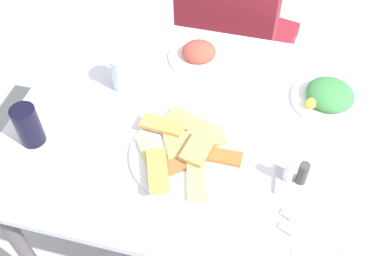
{
  "coord_description": "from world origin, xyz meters",
  "views": [
    {
      "loc": [
        0.19,
        -0.81,
        1.7
      ],
      "look_at": [
        0.0,
        -0.05,
        0.77
      ],
      "focal_mm": 41.91,
      "sensor_mm": 36.0,
      "label": 1
    }
  ],
  "objects_px": {
    "spoon": "(316,233)",
    "paper_napkin": "(315,240)",
    "pide_platter": "(185,152)",
    "dining_table": "(196,142)",
    "drinking_glass": "(124,72)",
    "salad_plate_greens": "(199,54)",
    "soda_can": "(28,125)",
    "dining_chair": "(233,36)",
    "salad_plate_rice": "(329,96)",
    "fork": "(315,247)",
    "condiment_caddy": "(295,176)"
  },
  "relations": [
    {
      "from": "spoon",
      "to": "salad_plate_greens",
      "type": "bearing_deg",
      "value": 152.5
    },
    {
      "from": "drinking_glass",
      "to": "fork",
      "type": "distance_m",
      "value": 0.72
    },
    {
      "from": "salad_plate_rice",
      "to": "spoon",
      "type": "xyz_separation_m",
      "value": [
        -0.0,
        -0.44,
        -0.02
      ]
    },
    {
      "from": "drinking_glass",
      "to": "dining_chair",
      "type": "bearing_deg",
      "value": 67.92
    },
    {
      "from": "fork",
      "to": "condiment_caddy",
      "type": "bearing_deg",
      "value": 134.74
    },
    {
      "from": "drinking_glass",
      "to": "salad_plate_rice",
      "type": "bearing_deg",
      "value": 8.14
    },
    {
      "from": "dining_chair",
      "to": "salad_plate_rice",
      "type": "xyz_separation_m",
      "value": [
        0.36,
        -0.49,
        0.23
      ]
    },
    {
      "from": "drinking_glass",
      "to": "condiment_caddy",
      "type": "relative_size",
      "value": 1.21
    },
    {
      "from": "salad_plate_rice",
      "to": "drinking_glass",
      "type": "height_order",
      "value": "drinking_glass"
    },
    {
      "from": "dining_table",
      "to": "pide_platter",
      "type": "relative_size",
      "value": 3.37
    },
    {
      "from": "dining_chair",
      "to": "salad_plate_greens",
      "type": "xyz_separation_m",
      "value": [
        -0.05,
        -0.4,
        0.23
      ]
    },
    {
      "from": "salad_plate_greens",
      "to": "paper_napkin",
      "type": "xyz_separation_m",
      "value": [
        0.41,
        -0.55,
        -0.02
      ]
    },
    {
      "from": "salad_plate_rice",
      "to": "condiment_caddy",
      "type": "xyz_separation_m",
      "value": [
        -0.07,
        -0.31,
        0.01
      ]
    },
    {
      "from": "pide_platter",
      "to": "salad_plate_rice",
      "type": "bearing_deg",
      "value": 39.23
    },
    {
      "from": "pide_platter",
      "to": "dining_table",
      "type": "bearing_deg",
      "value": 89.0
    },
    {
      "from": "pide_platter",
      "to": "condiment_caddy",
      "type": "distance_m",
      "value": 0.29
    },
    {
      "from": "soda_can",
      "to": "fork",
      "type": "height_order",
      "value": "soda_can"
    },
    {
      "from": "drinking_glass",
      "to": "spoon",
      "type": "bearing_deg",
      "value": -30.75
    },
    {
      "from": "drinking_glass",
      "to": "fork",
      "type": "bearing_deg",
      "value": -33.23
    },
    {
      "from": "pide_platter",
      "to": "paper_napkin",
      "type": "height_order",
      "value": "pide_platter"
    },
    {
      "from": "pide_platter",
      "to": "fork",
      "type": "distance_m",
      "value": 0.4
    },
    {
      "from": "salad_plate_rice",
      "to": "condiment_caddy",
      "type": "height_order",
      "value": "condiment_caddy"
    },
    {
      "from": "paper_napkin",
      "to": "fork",
      "type": "distance_m",
      "value": 0.02
    },
    {
      "from": "spoon",
      "to": "paper_napkin",
      "type": "bearing_deg",
      "value": -65.12
    },
    {
      "from": "salad_plate_rice",
      "to": "salad_plate_greens",
      "type": "bearing_deg",
      "value": 167.47
    },
    {
      "from": "spoon",
      "to": "salad_plate_rice",
      "type": "bearing_deg",
      "value": 114.52
    },
    {
      "from": "pide_platter",
      "to": "drinking_glass",
      "type": "bearing_deg",
      "value": 139.19
    },
    {
      "from": "salad_plate_greens",
      "to": "paper_napkin",
      "type": "distance_m",
      "value": 0.69
    },
    {
      "from": "dining_chair",
      "to": "pide_platter",
      "type": "bearing_deg",
      "value": -89.59
    },
    {
      "from": "dining_table",
      "to": "dining_chair",
      "type": "xyz_separation_m",
      "value": [
        -0.01,
        0.67,
        -0.12
      ]
    },
    {
      "from": "dining_chair",
      "to": "salad_plate_rice",
      "type": "height_order",
      "value": "dining_chair"
    },
    {
      "from": "dining_table",
      "to": "salad_plate_rice",
      "type": "height_order",
      "value": "salad_plate_rice"
    },
    {
      "from": "pide_platter",
      "to": "drinking_glass",
      "type": "height_order",
      "value": "drinking_glass"
    },
    {
      "from": "dining_table",
      "to": "drinking_glass",
      "type": "bearing_deg",
      "value": 159.83
    },
    {
      "from": "dining_table",
      "to": "dining_chair",
      "type": "bearing_deg",
      "value": 90.66
    },
    {
      "from": "dining_chair",
      "to": "paper_napkin",
      "type": "bearing_deg",
      "value": -69.18
    },
    {
      "from": "pide_platter",
      "to": "soda_can",
      "type": "distance_m",
      "value": 0.42
    },
    {
      "from": "salad_plate_greens",
      "to": "fork",
      "type": "bearing_deg",
      "value": -54.18
    },
    {
      "from": "dining_table",
      "to": "dining_chair",
      "type": "distance_m",
      "value": 0.68
    },
    {
      "from": "soda_can",
      "to": "paper_napkin",
      "type": "bearing_deg",
      "value": -8.38
    },
    {
      "from": "dining_table",
      "to": "drinking_glass",
      "type": "height_order",
      "value": "drinking_glass"
    },
    {
      "from": "condiment_caddy",
      "to": "pide_platter",
      "type": "bearing_deg",
      "value": 176.59
    },
    {
      "from": "soda_can",
      "to": "drinking_glass",
      "type": "distance_m",
      "value": 0.31
    },
    {
      "from": "dining_table",
      "to": "condiment_caddy",
      "type": "height_order",
      "value": "condiment_caddy"
    },
    {
      "from": "salad_plate_greens",
      "to": "soda_can",
      "type": "distance_m",
      "value": 0.57
    },
    {
      "from": "drinking_glass",
      "to": "spoon",
      "type": "relative_size",
      "value": 0.62
    },
    {
      "from": "dining_chair",
      "to": "salad_plate_greens",
      "type": "height_order",
      "value": "dining_chair"
    },
    {
      "from": "dining_table",
      "to": "salad_plate_greens",
      "type": "xyz_separation_m",
      "value": [
        -0.06,
        0.27,
        0.11
      ]
    },
    {
      "from": "fork",
      "to": "condiment_caddy",
      "type": "xyz_separation_m",
      "value": [
        -0.07,
        0.17,
        0.02
      ]
    },
    {
      "from": "soda_can",
      "to": "dining_table",
      "type": "bearing_deg",
      "value": 22.33
    }
  ]
}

